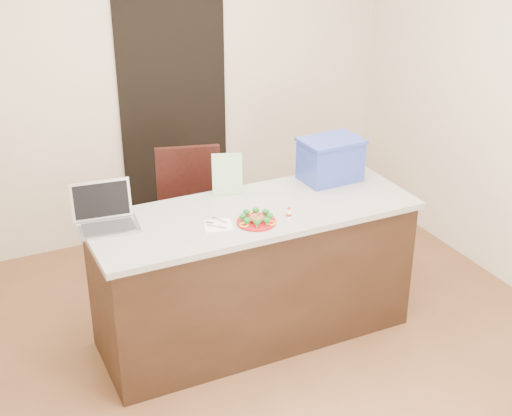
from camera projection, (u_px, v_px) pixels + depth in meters
name	position (u px, v px, depth m)	size (l,w,h in m)	color
ground	(270.00, 353.00, 4.61)	(4.00, 4.00, 0.00)	brown
room_shell	(273.00, 113.00, 3.91)	(4.00, 4.00, 4.00)	white
doorway	(174.00, 117.00, 5.83)	(0.90, 0.02, 2.00)	black
island	(254.00, 273.00, 4.61)	(2.06, 0.76, 0.92)	black
plate	(256.00, 222.00, 4.25)	(0.24, 0.24, 0.02)	maroon
meatballs	(256.00, 218.00, 4.23)	(0.10, 0.10, 0.04)	brown
broccoli	(256.00, 216.00, 4.23)	(0.19, 0.19, 0.04)	#134A19
pepper_rings	(256.00, 220.00, 4.24)	(0.21, 0.21, 0.01)	yellow
napkin	(218.00, 226.00, 4.21)	(0.16, 0.16, 0.01)	silver
fork	(214.00, 225.00, 4.21)	(0.10, 0.15, 0.00)	silver
knife	(224.00, 225.00, 4.21)	(0.06, 0.21, 0.01)	white
yogurt_bottle	(289.00, 214.00, 4.30)	(0.03, 0.03, 0.07)	white
laptop	(105.00, 214.00, 4.20)	(0.38, 0.32, 0.25)	#BABABF
leaflet	(227.00, 174.00, 4.57)	(0.19, 0.00, 0.28)	silver
blue_box	(330.00, 159.00, 4.79)	(0.41, 0.31, 0.29)	#2B3E9E
chair	(195.00, 210.00, 5.17)	(0.57, 0.58, 1.05)	black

